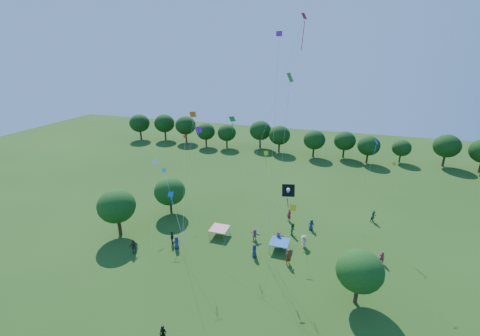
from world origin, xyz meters
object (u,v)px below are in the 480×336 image
at_px(near_tree_west, 117,206).
at_px(man_in_black, 163,335).
at_px(pirate_kite, 288,191).
at_px(near_tree_north, 170,191).
at_px(tent_blue, 280,242).
at_px(red_high_kite, 287,67).
at_px(near_tree_east, 360,271).
at_px(tent_red_stripe, 219,228).

xyz_separation_m(near_tree_west, man_in_black, (13.82, -12.68, -3.29)).
bearing_deg(pirate_kite, near_tree_north, 155.80).
distance_m(tent_blue, red_high_kite, 20.03).
bearing_deg(near_tree_west, near_tree_east, -6.34).
xyz_separation_m(pirate_kite, red_high_kite, (-1.88, 6.98, 11.26)).
bearing_deg(near_tree_north, red_high_kite, -4.23).
relative_size(tent_blue, pirate_kite, 0.25).
height_order(near_tree_north, man_in_black, near_tree_north).
height_order(tent_blue, man_in_black, man_in_black).
distance_m(near_tree_west, pirate_kite, 22.21).
distance_m(tent_red_stripe, pirate_kite, 13.38).
height_order(pirate_kite, red_high_kite, red_high_kite).
relative_size(tent_blue, man_in_black, 1.31).
relative_size(near_tree_north, pirate_kite, 0.62).
relative_size(near_tree_north, near_tree_east, 0.98).
bearing_deg(man_in_black, near_tree_west, 124.57).
xyz_separation_m(near_tree_east, tent_blue, (-8.54, 6.29, -2.60)).
distance_m(near_tree_west, man_in_black, 19.04).
bearing_deg(tent_blue, near_tree_north, 165.99).
bearing_deg(near_tree_east, tent_red_stripe, 157.17).
relative_size(near_tree_east, man_in_black, 3.33).
bearing_deg(near_tree_north, near_tree_east, -22.42).
height_order(near_tree_east, pirate_kite, pirate_kite).
bearing_deg(tent_blue, man_in_black, -112.25).
distance_m(tent_red_stripe, tent_blue, 8.00).
height_order(near_tree_north, near_tree_east, near_tree_east).
height_order(tent_blue, red_high_kite, red_high_kite).
xyz_separation_m(near_tree_north, tent_blue, (16.96, -4.23, -2.44)).
relative_size(near_tree_west, tent_red_stripe, 2.85).
height_order(tent_red_stripe, man_in_black, man_in_black).
xyz_separation_m(near_tree_north, near_tree_east, (25.50, -10.52, 0.16)).
bearing_deg(tent_blue, near_tree_east, -36.37).
bearing_deg(near_tree_west, pirate_kite, -2.31).
xyz_separation_m(near_tree_north, tent_red_stripe, (8.99, -3.57, -2.44)).
relative_size(near_tree_west, red_high_kite, 0.25).
distance_m(near_tree_west, red_high_kite, 26.49).
xyz_separation_m(tent_blue, pirate_kite, (1.25, -3.95, 8.54)).
xyz_separation_m(tent_red_stripe, tent_blue, (7.97, -0.66, 0.00)).
bearing_deg(near_tree_north, near_tree_west, -114.33).
bearing_deg(near_tree_north, tent_blue, -14.01).
relative_size(near_tree_east, red_high_kite, 0.22).
relative_size(near_tree_north, red_high_kite, 0.22).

